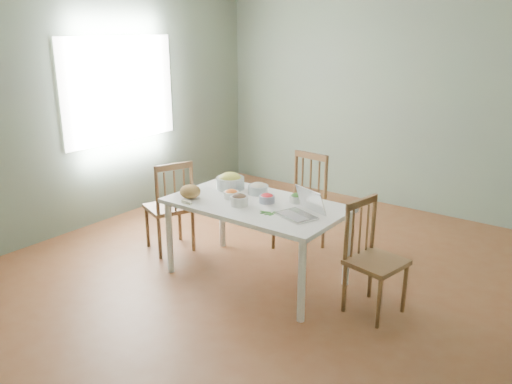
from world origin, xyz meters
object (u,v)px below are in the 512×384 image
Objects in this scene: bowl_squash at (230,181)px; chair_far at (299,203)px; bread_boule at (190,192)px; chair_right at (377,260)px; dining_table at (256,241)px; chair_left at (169,205)px; laptop at (296,204)px.

chair_far is at bearing 56.78° from bowl_squash.
chair_far is 1.19m from bread_boule.
bread_boule is 0.44m from bowl_squash.
dining_table is at bearing 106.03° from chair_right.
chair_left reaches higher than chair_right.
dining_table is at bearing -81.90° from chair_far.
chair_far is 1.06m from laptop.
laptop is at bearing -16.15° from bowl_squash.
bowl_squash is (-0.44, 0.18, 0.44)m from dining_table.
chair_far is 1.03× the size of chair_left.
bread_boule is (-0.51, -1.03, 0.30)m from chair_far.
chair_far is 5.23× the size of bread_boule.
bread_boule is at bearing -111.43° from chair_far.
chair_right is 3.46× the size of bowl_squash.
chair_left is 1.60m from laptop.
bread_boule is 0.59× the size of laptop.
bread_boule is 0.71× the size of bowl_squash.
chair_right is 1.73m from bread_boule.
dining_table is 1.10m from chair_left.
laptop reaches higher than chair_right.
chair_far reaches higher than chair_left.
bowl_squash is at bearing 97.88° from chair_right.
chair_far reaches higher than bread_boule.
dining_table is 0.65m from bowl_squash.
chair_right reaches higher than bowl_squash.
bowl_squash is at bearing 157.34° from dining_table.
bread_boule is (-0.56, -0.24, 0.42)m from dining_table.
dining_table is 0.80m from chair_far.
laptop is (0.51, -0.87, 0.34)m from chair_far.
chair_far is at bearing 70.14° from chair_right.
bowl_squash is (0.11, 0.43, 0.02)m from bread_boule.
chair_left is 0.76m from bowl_squash.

